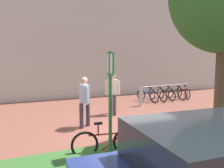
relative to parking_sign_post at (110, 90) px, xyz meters
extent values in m
plane|color=brown|center=(1.24, 1.82, -1.65)|extent=(60.00, 60.00, 0.00)
cube|color=#B2ADA3|center=(1.24, 8.88, 3.35)|extent=(28.00, 1.20, 10.00)
cube|color=#336028|center=(0.47, 0.00, -1.57)|extent=(7.00, 1.10, 0.16)
cylinder|color=brown|center=(3.29, -0.10, -0.18)|extent=(0.28, 0.28, 2.93)
cylinder|color=#2D7238|center=(0.00, 0.00, -0.38)|extent=(0.08, 0.08, 2.52)
cube|color=#198C33|center=(0.00, 0.00, 0.60)|extent=(0.04, 0.36, 0.52)
cube|color=white|center=(0.00, 0.00, 0.60)|extent=(0.04, 0.30, 0.44)
torus|color=black|center=(-0.55, 0.25, -1.32)|extent=(0.66, 0.16, 0.66)
torus|color=black|center=(0.46, 0.10, -1.32)|extent=(0.66, 0.16, 0.66)
cylinder|color=red|center=(-0.04, 0.18, -1.10)|extent=(0.83, 0.16, 0.04)
cylinder|color=red|center=(0.05, 0.16, -1.35)|extent=(0.60, 0.12, 0.44)
cylinder|color=red|center=(-0.23, 0.20, -0.98)|extent=(0.04, 0.04, 0.28)
cube|color=black|center=(-0.23, 0.20, -0.82)|extent=(0.21, 0.11, 0.05)
cylinder|color=red|center=(0.34, 0.12, -0.84)|extent=(0.10, 0.42, 0.04)
cylinder|color=#99999E|center=(4.26, 5.70, -1.25)|extent=(0.06, 0.06, 0.80)
cylinder|color=#99999E|center=(7.41, 5.86, -1.25)|extent=(0.06, 0.06, 0.80)
cylinder|color=#99999E|center=(5.84, 5.78, -0.85)|extent=(3.15, 0.22, 0.06)
torus|color=black|center=(4.70, 5.28, -1.34)|extent=(0.22, 0.60, 0.61)
torus|color=black|center=(4.45, 6.19, -1.34)|extent=(0.22, 0.60, 0.61)
cylinder|color=#194CA5|center=(4.58, 5.73, -1.14)|extent=(0.24, 0.75, 0.03)
cylinder|color=#194CA5|center=(4.55, 5.82, -1.37)|extent=(0.18, 0.55, 0.40)
cylinder|color=#194CA5|center=(4.62, 5.57, -1.03)|extent=(0.03, 0.03, 0.26)
cube|color=black|center=(4.62, 5.57, -0.88)|extent=(0.12, 0.20, 0.05)
cylinder|color=#194CA5|center=(4.48, 6.08, -0.90)|extent=(0.38, 0.14, 0.04)
torus|color=black|center=(5.26, 5.27, -1.34)|extent=(0.12, 0.61, 0.61)
torus|color=black|center=(5.16, 6.21, -1.34)|extent=(0.12, 0.61, 0.61)
cylinder|color=silver|center=(5.21, 5.74, -1.14)|extent=(0.11, 0.77, 0.03)
cylinder|color=silver|center=(5.20, 5.83, -1.37)|extent=(0.09, 0.56, 0.40)
cylinder|color=silver|center=(5.23, 5.57, -1.03)|extent=(0.03, 0.03, 0.26)
cube|color=black|center=(5.23, 5.57, -0.88)|extent=(0.09, 0.19, 0.05)
cylinder|color=silver|center=(5.17, 6.09, -0.90)|extent=(0.39, 0.08, 0.04)
torus|color=black|center=(5.87, 5.35, -1.34)|extent=(0.10, 0.61, 0.61)
torus|color=black|center=(5.80, 6.29, -1.34)|extent=(0.10, 0.61, 0.61)
cylinder|color=black|center=(5.83, 5.82, -1.14)|extent=(0.10, 0.77, 0.03)
cylinder|color=black|center=(5.83, 5.91, -1.37)|extent=(0.08, 0.56, 0.40)
cylinder|color=black|center=(5.85, 5.65, -1.03)|extent=(0.03, 0.03, 0.26)
cube|color=black|center=(5.85, 5.65, -0.88)|extent=(0.09, 0.19, 0.05)
cylinder|color=black|center=(5.81, 6.18, -0.90)|extent=(0.39, 0.07, 0.04)
torus|color=black|center=(6.55, 5.31, -1.34)|extent=(0.16, 0.61, 0.61)
torus|color=black|center=(6.38, 6.24, -1.34)|extent=(0.16, 0.61, 0.61)
cylinder|color=black|center=(6.47, 5.77, -1.14)|extent=(0.17, 0.76, 0.03)
cylinder|color=black|center=(6.45, 5.86, -1.37)|extent=(0.13, 0.55, 0.40)
cylinder|color=black|center=(6.50, 5.61, -1.03)|extent=(0.03, 0.03, 0.26)
cube|color=black|center=(6.50, 5.61, -0.88)|extent=(0.11, 0.19, 0.05)
cylinder|color=black|center=(6.40, 6.12, -0.90)|extent=(0.39, 0.11, 0.04)
torus|color=black|center=(7.00, 5.43, -1.34)|extent=(0.17, 0.61, 0.61)
torus|color=black|center=(7.18, 6.35, -1.34)|extent=(0.17, 0.61, 0.61)
cylinder|color=red|center=(7.09, 5.89, -1.14)|extent=(0.18, 0.76, 0.03)
cylinder|color=red|center=(7.11, 5.98, -1.37)|extent=(0.14, 0.55, 0.40)
cylinder|color=red|center=(7.06, 5.72, -1.03)|extent=(0.03, 0.03, 0.26)
cube|color=black|center=(7.06, 5.72, -0.88)|extent=(0.11, 0.19, 0.05)
cylinder|color=red|center=(7.16, 6.24, -0.90)|extent=(0.39, 0.11, 0.04)
cylinder|color=#ADADB2|center=(3.66, 4.90, -1.20)|extent=(0.16, 0.16, 0.90)
cylinder|color=#383342|center=(0.32, 2.76, -1.22)|extent=(0.14, 0.14, 0.85)
cylinder|color=#383342|center=(0.04, 2.57, -1.22)|extent=(0.14, 0.14, 0.85)
cube|color=silver|center=(0.18, 2.67, -0.49)|extent=(0.25, 0.41, 0.62)
cylinder|color=silver|center=(0.17, 2.93, -0.52)|extent=(0.09, 0.09, 0.59)
cylinder|color=silver|center=(0.18, 2.41, -0.52)|extent=(0.09, 0.09, 0.59)
sphere|color=tan|center=(0.18, 2.67, -0.04)|extent=(0.22, 0.22, 0.22)
cylinder|color=#383342|center=(1.76, 4.11, -1.22)|extent=(0.14, 0.14, 0.85)
cylinder|color=#383342|center=(1.75, 3.72, -1.22)|extent=(0.14, 0.14, 0.85)
cube|color=beige|center=(1.75, 3.92, -0.49)|extent=(0.47, 0.40, 0.62)
cylinder|color=beige|center=(1.53, 4.04, -0.52)|extent=(0.09, 0.09, 0.59)
cylinder|color=beige|center=(1.98, 3.80, -0.52)|extent=(0.09, 0.09, 0.59)
sphere|color=tan|center=(1.75, 3.92, -0.04)|extent=(0.22, 0.22, 0.22)
cube|color=#1E2328|center=(0.48, -2.75, -0.39)|extent=(2.49, 1.71, 0.56)
camera|label=1|loc=(-2.07, -4.92, 0.76)|focal=37.76mm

